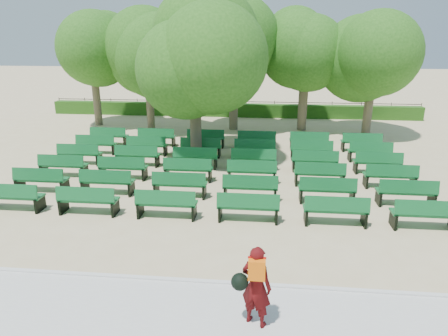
% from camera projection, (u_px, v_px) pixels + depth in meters
% --- Properties ---
extents(ground, '(120.00, 120.00, 0.00)m').
position_uv_depth(ground, '(202.00, 186.00, 15.23)').
color(ground, tan).
extents(paving, '(30.00, 2.20, 0.06)m').
position_uv_depth(paving, '(146.00, 313.00, 8.24)').
color(paving, silver).
rests_on(paving, ground).
extents(curb, '(30.00, 0.12, 0.10)m').
position_uv_depth(curb, '(160.00, 280.00, 9.32)').
color(curb, silver).
rests_on(curb, ground).
extents(hedge, '(26.00, 0.70, 0.90)m').
position_uv_depth(hedge, '(232.00, 110.00, 28.31)').
color(hedge, '#265516').
rests_on(hedge, ground).
extents(fence, '(26.00, 0.10, 1.02)m').
position_uv_depth(fence, '(232.00, 115.00, 28.83)').
color(fence, black).
rests_on(fence, ground).
extents(tree_line, '(21.80, 6.80, 7.04)m').
position_uv_depth(tree_line, '(227.00, 129.00, 24.68)').
color(tree_line, '#2E681C').
rests_on(tree_line, ground).
extents(bench_array, '(1.92, 0.63, 1.20)m').
position_uv_depth(bench_array, '(222.00, 172.00, 16.50)').
color(bench_array, '#105E29').
rests_on(bench_array, ground).
extents(tree_among, '(4.81, 4.81, 6.66)m').
position_uv_depth(tree_among, '(194.00, 60.00, 17.00)').
color(tree_among, brown).
rests_on(tree_among, ground).
extents(person, '(0.85, 0.63, 1.69)m').
position_uv_depth(person, '(255.00, 285.00, 7.62)').
color(person, '#4C0A0C').
rests_on(person, ground).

